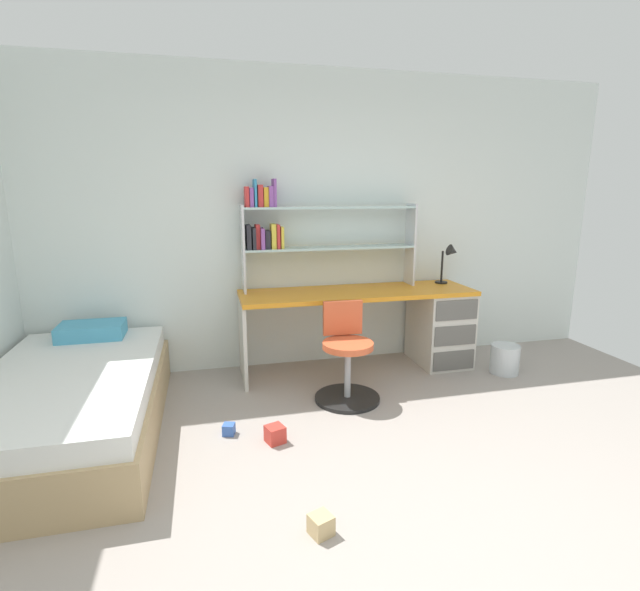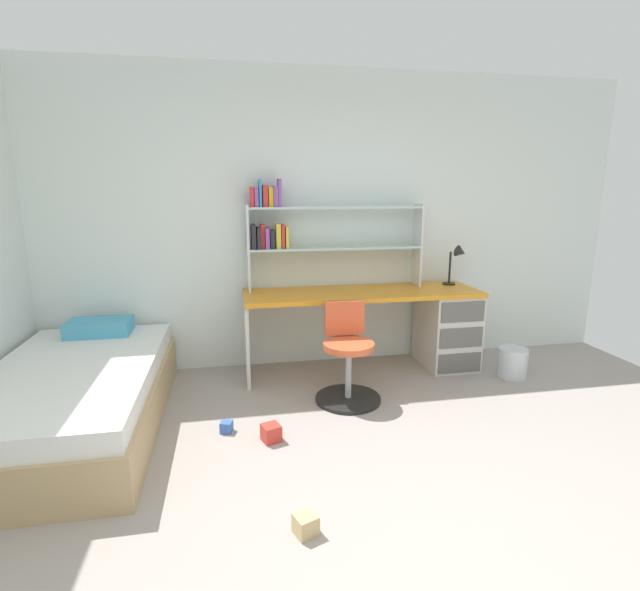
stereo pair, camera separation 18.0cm
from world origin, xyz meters
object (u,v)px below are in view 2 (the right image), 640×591
at_px(toy_block_red_2, 271,433).
at_px(bed_platform, 75,397).
at_px(toy_block_blue_1, 227,427).
at_px(bookshelf_hutch, 307,228).
at_px(toy_block_natural_0, 306,525).
at_px(swivel_chair, 348,363).
at_px(desk_lamp, 458,259).
at_px(desk, 421,322).
at_px(waste_bin, 512,363).

bearing_deg(toy_block_red_2, bed_platform, 162.14).
xyz_separation_m(toy_block_blue_1, toy_block_red_2, (0.29, -0.17, 0.02)).
distance_m(bookshelf_hutch, toy_block_red_2, 1.87).
xyz_separation_m(toy_block_natural_0, toy_block_red_2, (-0.09, 0.91, 0.01)).
distance_m(swivel_chair, toy_block_red_2, 0.88).
bearing_deg(toy_block_natural_0, toy_block_red_2, 95.74).
bearing_deg(toy_block_natural_0, swivel_chair, 68.60).
height_order(bookshelf_hutch, toy_block_blue_1, bookshelf_hutch).
height_order(bookshelf_hutch, swivel_chair, bookshelf_hutch).
height_order(toy_block_blue_1, toy_block_red_2, toy_block_red_2).
height_order(toy_block_natural_0, toy_block_red_2, toy_block_red_2).
xyz_separation_m(desk_lamp, bed_platform, (-3.22, -0.80, -0.78)).
xyz_separation_m(bookshelf_hutch, desk_lamp, (1.43, -0.08, -0.30)).
bearing_deg(desk, toy_block_natural_0, -125.00).
distance_m(desk, desk_lamp, 0.70).
bearing_deg(swivel_chair, toy_block_red_2, -140.75).
relative_size(toy_block_natural_0, toy_block_blue_1, 1.34).
bearing_deg(bed_platform, waste_bin, 4.63).
relative_size(desk, toy_block_red_2, 18.60).
relative_size(desk, bed_platform, 1.04).
xyz_separation_m(bookshelf_hutch, toy_block_natural_0, (-0.37, -2.22, -1.26)).
relative_size(desk, bookshelf_hutch, 1.32).
height_order(desk, toy_block_natural_0, desk).
height_order(bookshelf_hutch, desk_lamp, bookshelf_hutch).
bearing_deg(waste_bin, desk_lamp, 122.41).
xyz_separation_m(waste_bin, toy_block_red_2, (-2.22, -0.71, -0.08)).
distance_m(bookshelf_hutch, toy_block_natural_0, 2.58).
bearing_deg(swivel_chair, toy_block_natural_0, -111.40).
xyz_separation_m(desk, toy_block_red_2, (-1.51, -1.12, -0.38)).
bearing_deg(toy_block_red_2, toy_block_blue_1, 149.44).
bearing_deg(swivel_chair, desk_lamp, 29.18).
bearing_deg(waste_bin, desk, 150.39).
relative_size(bed_platform, toy_block_natural_0, 19.84).
xyz_separation_m(bed_platform, toy_block_natural_0, (1.41, -1.33, -0.18)).
height_order(desk, swivel_chair, swivel_chair).
bearing_deg(bed_platform, toy_block_red_2, -17.86).
xyz_separation_m(swivel_chair, waste_bin, (1.56, 0.18, -0.17)).
distance_m(desk_lamp, swivel_chair, 1.58).
bearing_deg(bed_platform, desk_lamp, 13.98).
bearing_deg(desk, swivel_chair, -145.67).
relative_size(bookshelf_hutch, toy_block_natural_0, 15.61).
relative_size(bookshelf_hutch, waste_bin, 6.05).
bearing_deg(toy_block_blue_1, bed_platform, 166.21).
bearing_deg(toy_block_red_2, desk, 36.55).
height_order(desk_lamp, swivel_chair, desk_lamp).
bearing_deg(desk_lamp, desk, -164.18).
xyz_separation_m(desk, bookshelf_hutch, (-1.04, 0.19, 0.88)).
distance_m(desk, toy_block_natural_0, 2.50).
bearing_deg(toy_block_blue_1, bookshelf_hutch, 56.25).
xyz_separation_m(bookshelf_hutch, bed_platform, (-1.79, -0.88, -1.08)).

